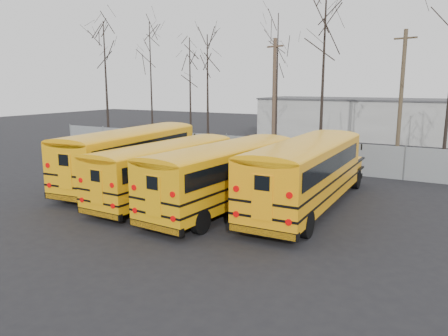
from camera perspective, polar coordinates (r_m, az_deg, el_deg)
The scene contains 15 objects.
ground at distance 19.68m, azimuth -6.42°, elevation -5.72°, with size 120.00×120.00×0.00m, color black.
fence at distance 29.80m, azimuth 7.07°, elevation 1.94°, with size 40.00×0.04×2.00m, color gray.
distant_building at distance 48.28m, azimuth 18.43°, elevation 6.08°, with size 22.00×8.00×4.00m, color beige.
bus_a at distance 24.80m, azimuth -11.85°, elevation 2.09°, with size 3.65×11.77×3.24m.
bus_b at distance 21.52m, azimuth -7.41°, elevation 0.33°, with size 2.71×10.40×2.89m.
bus_c at distance 19.70m, azimuth 0.28°, elevation -0.27°, with size 3.31×11.05×3.05m.
bus_d at distance 19.92m, azimuth 10.85°, elevation 0.00°, with size 2.89×11.68×3.25m.
utility_pole_left at distance 33.43m, azimuth 6.55°, elevation 9.10°, with size 1.52×0.68×8.92m.
utility_pole_right at distance 35.14m, azimuth 22.14°, elevation 8.93°, with size 1.66×0.59×9.49m.
tree_0 at distance 41.34m, azimuth -15.13°, elevation 10.42°, with size 0.26×0.26×11.02m, color black.
tree_1 at distance 39.87m, azimuth -9.49°, elevation 10.55°, with size 0.26×0.26×10.89m, color black.
tree_2 at distance 37.46m, azimuth -4.43°, elevation 9.48°, with size 0.26×0.26×9.38m, color black.
tree_3 at distance 34.89m, azimuth -2.15°, elevation 9.39°, with size 0.26×0.26×9.35m, color black.
tree_4 at distance 35.79m, azimuth 6.92°, elevation 10.70°, with size 0.26×0.26×11.04m, color black.
tree_5 at distance 30.77m, azimuth 12.83°, elevation 12.14°, with size 0.26×0.26×12.81m, color black.
Camera 1 is at (11.05, -15.28, 5.62)m, focal length 35.00 mm.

